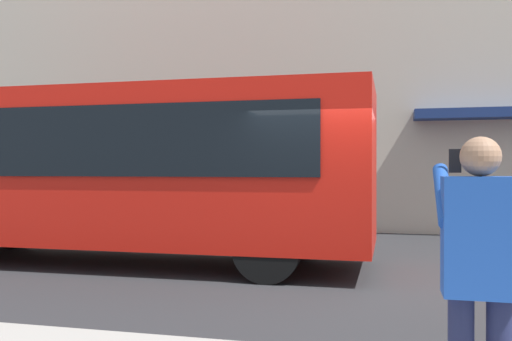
% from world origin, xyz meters
% --- Properties ---
extents(ground_plane, '(60.00, 60.00, 0.00)m').
position_xyz_m(ground_plane, '(0.00, 0.00, 0.00)').
color(ground_plane, '#2B2B2D').
extents(building_facade_far, '(28.00, 1.55, 12.00)m').
position_xyz_m(building_facade_far, '(-0.02, -6.80, 5.99)').
color(building_facade_far, beige).
rests_on(building_facade_far, ground_plane).
extents(red_bus, '(9.05, 2.54, 3.08)m').
position_xyz_m(red_bus, '(4.03, -0.72, 1.68)').
color(red_bus, red).
rests_on(red_bus, ground_plane).
extents(pedestrian_photographer, '(0.53, 0.52, 1.70)m').
position_xyz_m(pedestrian_photographer, '(-1.22, 4.94, 1.14)').
color(pedestrian_photographer, '#1E2347').
rests_on(pedestrian_photographer, sidewalk_curb).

